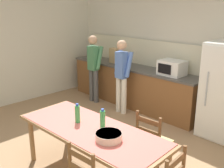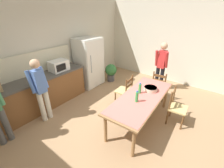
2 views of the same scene
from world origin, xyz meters
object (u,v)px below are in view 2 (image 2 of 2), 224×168
object	(u,v)px
microwave	(59,66)
dining_table	(141,99)
bottle_near_centre	(137,97)
serving_bowl	(151,89)
refrigerator	(89,63)
potted_plant	(111,71)
person_by_table	(161,65)
chair_side_near_right	(176,107)
chair_head_end	(159,85)
bottle_off_centre	(140,88)
person_at_counter	(40,88)
chair_side_far_right	(125,91)

from	to	relation	value
microwave	dining_table	distance (m)	2.55
dining_table	bottle_near_centre	size ratio (longest dim) A/B	8.13
bottle_near_centre	serving_bowl	size ratio (longest dim) A/B	0.84
refrigerator	potted_plant	size ratio (longest dim) A/B	2.55
bottle_near_centre	refrigerator	bearing A→B (deg)	67.02
potted_plant	person_by_table	bearing A→B (deg)	-76.27
chair_side_near_right	serving_bowl	bearing A→B (deg)	97.61
dining_table	chair_head_end	bearing A→B (deg)	2.60
person_by_table	potted_plant	xyz separation A→B (m)	(-0.43, 1.75, -0.53)
microwave	chair_head_end	distance (m)	3.08
microwave	person_by_table	world-z (taller)	person_by_table
microwave	serving_bowl	distance (m)	2.67
bottle_near_centre	person_by_table	xyz separation A→B (m)	(2.19, 0.30, 0.04)
bottle_near_centre	potted_plant	bearing A→B (deg)	49.30
microwave	serving_bowl	world-z (taller)	microwave
chair_head_end	potted_plant	world-z (taller)	chair_head_end
bottle_off_centre	dining_table	bearing A→B (deg)	-132.91
microwave	person_at_counter	bearing A→B (deg)	-150.03
person_by_table	bottle_off_centre	bearing A→B (deg)	3.50
bottle_near_centre	serving_bowl	world-z (taller)	bottle_near_centre
chair_side_far_right	potted_plant	xyz separation A→B (m)	(1.04, 1.30, -0.06)
person_at_counter	chair_side_far_right	bearing A→B (deg)	-124.64
dining_table	potted_plant	size ratio (longest dim) A/B	3.29
refrigerator	potted_plant	distance (m)	0.95
dining_table	serving_bowl	distance (m)	0.40
person_by_table	chair_side_near_right	bearing A→B (deg)	32.89
bottle_off_centre	potted_plant	distance (m)	2.42
bottle_off_centre	potted_plant	world-z (taller)	bottle_off_centre
refrigerator	bottle_near_centre	xyz separation A→B (m)	(-1.05, -2.48, 0.03)
microwave	serving_bowl	xyz separation A→B (m)	(0.80, -2.53, -0.28)
dining_table	serving_bowl	bearing A→B (deg)	-6.91
person_at_counter	potted_plant	distance (m)	2.86
refrigerator	bottle_off_centre	xyz separation A→B (m)	(-0.68, -2.35, 0.03)
microwave	bottle_near_centre	size ratio (longest dim) A/B	1.85
potted_plant	refrigerator	bearing A→B (deg)	148.94
potted_plant	dining_table	bearing A→B (deg)	-126.24
refrigerator	chair_head_end	distance (m)	2.51
chair_side_far_right	person_at_counter	size ratio (longest dim) A/B	0.57
bottle_off_centre	chair_head_end	size ratio (longest dim) A/B	0.30
person_by_table	chair_side_far_right	bearing A→B (deg)	-19.11
dining_table	bottle_off_centre	xyz separation A→B (m)	(0.10, 0.11, 0.20)
serving_bowl	person_at_counter	distance (m)	2.64
chair_side_far_right	bottle_near_centre	bearing A→B (deg)	41.90
chair_side_near_right	bottle_off_centre	bearing A→B (deg)	112.94
microwave	bottle_off_centre	world-z (taller)	microwave
refrigerator	person_by_table	xyz separation A→B (m)	(1.14, -2.18, 0.07)
dining_table	person_by_table	size ratio (longest dim) A/B	1.35
dining_table	chair_side_near_right	world-z (taller)	chair_side_near_right
chair_side_far_right	person_at_counter	bearing A→B (deg)	-38.78
bottle_near_centre	serving_bowl	bearing A→B (deg)	-2.97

